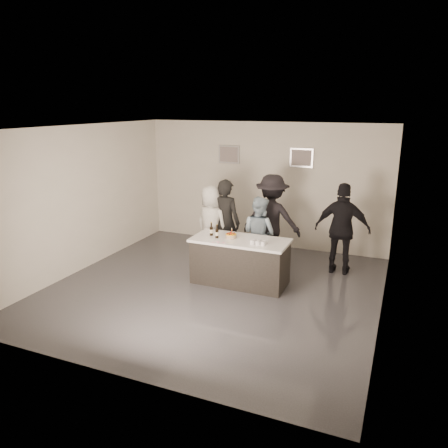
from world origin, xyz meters
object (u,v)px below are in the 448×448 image
(person_main_blue, at_px, (259,233))
(person_guest_back, at_px, (272,219))
(person_main_black, at_px, (225,222))
(person_guest_right, at_px, (342,229))
(beer_bottle_b, at_px, (217,231))
(beer_bottle_a, at_px, (211,229))
(person_guest_left, at_px, (212,225))
(bar_counter, at_px, (240,261))
(cake, at_px, (231,236))

(person_main_blue, distance_m, person_guest_back, 0.59)
(person_main_black, xyz_separation_m, person_guest_right, (2.41, 0.40, 0.01))
(beer_bottle_b, height_order, person_main_black, person_main_black)
(person_guest_right, bearing_deg, beer_bottle_a, 28.44)
(person_guest_left, distance_m, person_guest_right, 2.76)
(beer_bottle_a, bearing_deg, person_guest_left, 113.99)
(bar_counter, bearing_deg, person_guest_left, 138.67)
(person_guest_right, bearing_deg, bar_counter, 36.66)
(cake, bearing_deg, person_main_blue, 70.81)
(bar_counter, bearing_deg, cake, 177.70)
(person_guest_right, bearing_deg, beer_bottle_b, 32.46)
(cake, relative_size, person_main_blue, 0.13)
(beer_bottle_a, bearing_deg, beer_bottle_b, -33.63)
(beer_bottle_b, bearing_deg, person_main_blue, 60.38)
(cake, bearing_deg, bar_counter, -2.30)
(beer_bottle_a, height_order, person_guest_left, person_guest_left)
(person_guest_right, bearing_deg, person_main_black, 8.67)
(person_main_black, distance_m, person_guest_back, 1.01)
(beer_bottle_a, relative_size, person_guest_left, 0.15)
(cake, distance_m, person_guest_right, 2.32)
(person_main_black, relative_size, person_guest_back, 0.96)
(person_guest_right, distance_m, person_guest_back, 1.52)
(cake, xyz_separation_m, person_guest_back, (0.40, 1.39, 0.04))
(beer_bottle_b, relative_size, person_guest_back, 0.13)
(cake, relative_size, person_main_black, 0.11)
(person_main_blue, height_order, person_guest_right, person_guest_right)
(cake, distance_m, person_guest_left, 1.19)
(person_guest_back, bearing_deg, person_main_blue, 75.35)
(bar_counter, relative_size, beer_bottle_b, 7.15)
(bar_counter, relative_size, person_guest_back, 0.95)
(cake, height_order, person_guest_left, person_guest_left)
(bar_counter, xyz_separation_m, person_guest_left, (-1.00, 0.88, 0.41))
(person_main_black, xyz_separation_m, person_guest_left, (-0.31, -0.04, -0.08))
(bar_counter, distance_m, person_guest_back, 1.51)
(person_main_blue, xyz_separation_m, person_guest_back, (0.10, 0.55, 0.19))
(bar_counter, height_order, person_main_blue, person_main_blue)
(beer_bottle_a, distance_m, person_guest_back, 1.61)
(beer_bottle_b, height_order, person_main_blue, person_main_blue)
(cake, bearing_deg, person_guest_right, 34.30)
(cake, bearing_deg, person_guest_back, 74.08)
(cake, relative_size, person_guest_back, 0.11)
(beer_bottle_a, bearing_deg, person_main_blue, 49.73)
(person_guest_right, bearing_deg, person_guest_left, 8.41)
(person_guest_left, xyz_separation_m, person_guest_right, (2.72, 0.44, 0.09))
(bar_counter, relative_size, person_main_blue, 1.18)
(bar_counter, distance_m, beer_bottle_a, 0.84)
(beer_bottle_b, xyz_separation_m, person_main_blue, (0.54, 0.95, -0.24))
(bar_counter, distance_m, person_main_black, 1.25)
(person_guest_left, bearing_deg, beer_bottle_b, 138.80)
(bar_counter, height_order, beer_bottle_a, beer_bottle_a)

